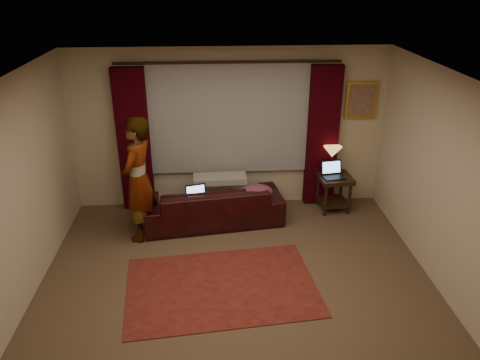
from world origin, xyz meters
The scene contains 19 objects.
floor centered at (0.00, 0.00, -0.01)m, with size 5.00×5.00×0.01m, color brown.
ceiling centered at (0.00, 0.00, 2.60)m, with size 5.00×5.00×0.02m, color silver.
wall_back centered at (0.00, 2.50, 1.30)m, with size 5.00×0.02×2.60m, color #C5B699.
wall_left centered at (-2.50, 0.00, 1.30)m, with size 0.02×5.00×2.60m, color #C5B699.
wall_right centered at (2.50, 0.00, 1.30)m, with size 0.02×5.00×2.60m, color #C5B699.
sheer_curtain centered at (0.00, 2.44, 1.50)m, with size 2.50×0.05×1.80m, color #919298.
drape_left centered at (-1.50, 2.39, 1.18)m, with size 0.50×0.14×2.30m, color black.
drape_right centered at (1.50, 2.39, 1.18)m, with size 0.50×0.14×2.30m, color black.
curtain_rod centered at (0.00, 2.39, 2.38)m, with size 0.04×0.04×3.40m, color black.
picture_frame centered at (2.10, 2.47, 1.75)m, with size 0.50×0.04×0.60m, color #BC8C33.
sofa centered at (-0.28, 1.83, 0.43)m, with size 2.13×0.92×0.86m, color black.
throw_blanket centered at (-0.16, 2.07, 0.87)m, with size 0.83×0.33×0.10m, color gray.
clothing_pile centered at (0.39, 1.76, 0.53)m, with size 0.48×0.37×0.20m, color brown.
laptop_sofa centered at (-0.51, 1.69, 0.54)m, with size 0.31×0.34×0.23m, color black, non-canonical shape.
area_rug centered at (-0.20, 0.17, 0.01)m, with size 2.35×1.57×0.01m, color maroon.
end_table centered at (1.70, 2.13, 0.30)m, with size 0.52×0.52×0.60m, color black.
tiffany_lamp centered at (1.64, 2.24, 0.83)m, with size 0.29×0.29×0.47m, color #A7834B, non-canonical shape.
laptop_table centered at (1.66, 2.08, 0.72)m, with size 0.34×0.37×0.25m, color black, non-canonical shape.
person centered at (-1.33, 1.46, 0.92)m, with size 0.54×0.54×1.84m, color gray.
Camera 1 is at (-0.26, -4.63, 3.67)m, focal length 35.00 mm.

